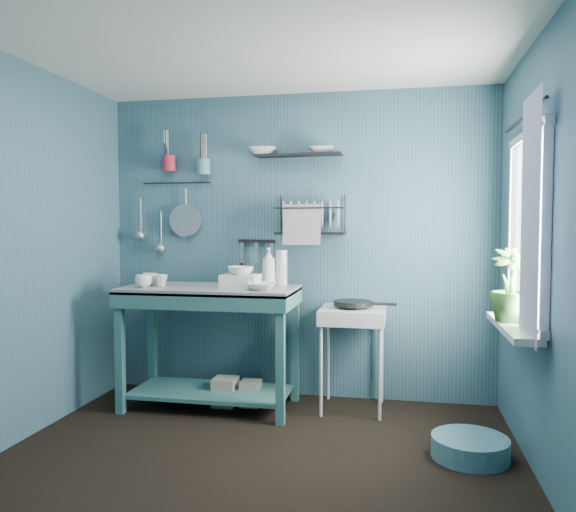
% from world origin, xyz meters
% --- Properties ---
extents(floor, '(3.20, 3.20, 0.00)m').
position_xyz_m(floor, '(0.00, 0.00, 0.00)').
color(floor, black).
rests_on(floor, ground).
extents(ceiling, '(3.20, 3.20, 0.00)m').
position_xyz_m(ceiling, '(0.00, 0.00, 2.50)').
color(ceiling, silver).
rests_on(ceiling, ground).
extents(wall_back, '(3.20, 0.00, 3.20)m').
position_xyz_m(wall_back, '(0.00, 1.50, 1.25)').
color(wall_back, '#335868').
rests_on(wall_back, ground).
extents(wall_front, '(3.20, 0.00, 3.20)m').
position_xyz_m(wall_front, '(0.00, -1.50, 1.25)').
color(wall_front, '#335868').
rests_on(wall_front, ground).
extents(wall_left, '(0.00, 3.00, 3.00)m').
position_xyz_m(wall_left, '(-1.60, 0.00, 1.25)').
color(wall_left, '#335868').
rests_on(wall_left, ground).
extents(wall_right, '(0.00, 3.00, 3.00)m').
position_xyz_m(wall_right, '(1.60, 0.00, 1.25)').
color(wall_right, '#335868').
rests_on(wall_right, ground).
extents(work_counter, '(1.43, 0.89, 0.95)m').
position_xyz_m(work_counter, '(-0.61, 1.05, 0.47)').
color(work_counter, '#326A67').
rests_on(work_counter, floor).
extents(mug_left, '(0.12, 0.12, 0.10)m').
position_xyz_m(mug_left, '(-1.09, 0.89, 0.99)').
color(mug_left, silver).
rests_on(mug_left, work_counter).
extents(mug_mid, '(0.14, 0.14, 0.09)m').
position_xyz_m(mug_mid, '(-0.99, 0.99, 0.99)').
color(mug_mid, silver).
rests_on(mug_mid, work_counter).
extents(mug_right, '(0.17, 0.17, 0.10)m').
position_xyz_m(mug_right, '(-1.11, 1.05, 0.99)').
color(mug_right, silver).
rests_on(mug_right, work_counter).
extents(wash_tub, '(0.28, 0.22, 0.10)m').
position_xyz_m(wash_tub, '(-0.36, 1.03, 1.00)').
color(wash_tub, silver).
rests_on(wash_tub, work_counter).
extents(tub_bowl, '(0.20, 0.19, 0.06)m').
position_xyz_m(tub_bowl, '(-0.36, 1.03, 1.08)').
color(tub_bowl, silver).
rests_on(tub_bowl, wash_tub).
extents(soap_bottle, '(0.11, 0.12, 0.30)m').
position_xyz_m(soap_bottle, '(-0.19, 1.25, 1.09)').
color(soap_bottle, silver).
rests_on(soap_bottle, work_counter).
extents(water_bottle, '(0.09, 0.09, 0.28)m').
position_xyz_m(water_bottle, '(-0.09, 1.27, 1.09)').
color(water_bottle, silver).
rests_on(water_bottle, work_counter).
extents(counter_bowl, '(0.22, 0.22, 0.05)m').
position_xyz_m(counter_bowl, '(-0.16, 0.90, 0.97)').
color(counter_bowl, silver).
rests_on(counter_bowl, work_counter).
extents(hotplate_stand, '(0.53, 0.53, 0.79)m').
position_xyz_m(hotplate_stand, '(0.49, 1.21, 0.39)').
color(hotplate_stand, silver).
rests_on(hotplate_stand, floor).
extents(frying_pan, '(0.30, 0.30, 0.03)m').
position_xyz_m(frying_pan, '(0.49, 1.21, 0.82)').
color(frying_pan, black).
rests_on(frying_pan, hotplate_stand).
extents(knife_strip, '(0.32, 0.03, 0.03)m').
position_xyz_m(knife_strip, '(-0.34, 1.47, 1.29)').
color(knife_strip, black).
rests_on(knife_strip, wall_back).
extents(dish_rack, '(0.58, 0.32, 0.32)m').
position_xyz_m(dish_rack, '(0.13, 1.37, 1.51)').
color(dish_rack, black).
rests_on(dish_rack, wall_back).
extents(upper_shelf, '(0.71, 0.22, 0.02)m').
position_xyz_m(upper_shelf, '(0.03, 1.40, 1.99)').
color(upper_shelf, black).
rests_on(upper_shelf, wall_back).
extents(shelf_bowl_left, '(0.26, 0.26, 0.06)m').
position_xyz_m(shelf_bowl_left, '(-0.27, 1.40, 2.07)').
color(shelf_bowl_left, silver).
rests_on(shelf_bowl_left, upper_shelf).
extents(shelf_bowl_right, '(0.21, 0.21, 0.05)m').
position_xyz_m(shelf_bowl_right, '(0.21, 1.40, 2.03)').
color(shelf_bowl_right, silver).
rests_on(shelf_bowl_right, upper_shelf).
extents(utensil_cup_magenta, '(0.11, 0.11, 0.13)m').
position_xyz_m(utensil_cup_magenta, '(-1.09, 1.42, 1.95)').
color(utensil_cup_magenta, '#B6213A').
rests_on(utensil_cup_magenta, wall_back).
extents(utensil_cup_teal, '(0.11, 0.11, 0.13)m').
position_xyz_m(utensil_cup_teal, '(-0.78, 1.42, 1.91)').
color(utensil_cup_teal, teal).
rests_on(utensil_cup_teal, wall_back).
extents(colander, '(0.28, 0.03, 0.28)m').
position_xyz_m(colander, '(-0.96, 1.45, 1.46)').
color(colander, '#A0A4A7').
rests_on(colander, wall_back).
extents(ladle_outer, '(0.01, 0.01, 0.30)m').
position_xyz_m(ladle_outer, '(-1.38, 1.46, 1.50)').
color(ladle_outer, '#A0A4A7').
rests_on(ladle_outer, wall_back).
extents(ladle_inner, '(0.01, 0.01, 0.30)m').
position_xyz_m(ladle_inner, '(-1.19, 1.46, 1.39)').
color(ladle_inner, '#A0A4A7').
rests_on(ladle_inner, wall_back).
extents(hook_rail, '(0.60, 0.01, 0.01)m').
position_xyz_m(hook_rail, '(-1.05, 1.47, 1.78)').
color(hook_rail, black).
rests_on(hook_rail, wall_back).
extents(window_glass, '(0.00, 1.10, 1.10)m').
position_xyz_m(window_glass, '(1.59, 0.45, 1.40)').
color(window_glass, white).
rests_on(window_glass, wall_right).
extents(windowsill, '(0.16, 0.95, 0.04)m').
position_xyz_m(windowsill, '(1.50, 0.45, 0.81)').
color(windowsill, silver).
rests_on(windowsill, wall_right).
extents(curtain, '(0.00, 1.35, 1.35)m').
position_xyz_m(curtain, '(1.52, 0.15, 1.45)').
color(curtain, silver).
rests_on(curtain, wall_right).
extents(curtain_rod, '(0.02, 1.05, 0.02)m').
position_xyz_m(curtain_rod, '(1.54, 0.45, 2.05)').
color(curtain_rod, black).
rests_on(curtain_rod, wall_right).
extents(potted_plant, '(0.29, 0.29, 0.45)m').
position_xyz_m(potted_plant, '(1.50, 0.52, 1.06)').
color(potted_plant, '#396E2C').
rests_on(potted_plant, windowsill).
extents(storage_tin_large, '(0.18, 0.18, 0.22)m').
position_xyz_m(storage_tin_large, '(-0.51, 1.10, 0.11)').
color(storage_tin_large, gray).
rests_on(storage_tin_large, floor).
extents(storage_tin_small, '(0.15, 0.15, 0.20)m').
position_xyz_m(storage_tin_small, '(-0.31, 1.13, 0.10)').
color(storage_tin_small, gray).
rests_on(storage_tin_small, floor).
extents(floor_basin, '(0.46, 0.46, 0.13)m').
position_xyz_m(floor_basin, '(1.27, 0.42, 0.07)').
color(floor_basin, teal).
rests_on(floor_basin, floor).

